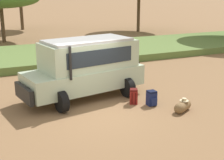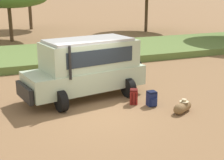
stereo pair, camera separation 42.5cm
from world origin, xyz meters
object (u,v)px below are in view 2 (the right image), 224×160
at_px(safari_vehicle, 87,67).
at_px(duffel_bag_low_black_case, 182,107).
at_px(backpack_beside_front_wheel, 134,97).
at_px(backpack_cluster_center, 152,99).

bearing_deg(safari_vehicle, duffel_bag_low_black_case, -48.50).
bearing_deg(backpack_beside_front_wheel, backpack_cluster_center, -39.56).
bearing_deg(duffel_bag_low_black_case, backpack_beside_front_wheel, 130.88).
height_order(backpack_beside_front_wheel, backpack_cluster_center, backpack_beside_front_wheel).
height_order(safari_vehicle, backpack_beside_front_wheel, safari_vehicle).
relative_size(safari_vehicle, duffel_bag_low_black_case, 6.08).
relative_size(safari_vehicle, backpack_beside_front_wheel, 9.02).
xyz_separation_m(safari_vehicle, backpack_cluster_center, (1.95, -2.01, -1.01)).
distance_m(safari_vehicle, backpack_beside_front_wheel, 2.32).
relative_size(safari_vehicle, backpack_cluster_center, 9.31).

